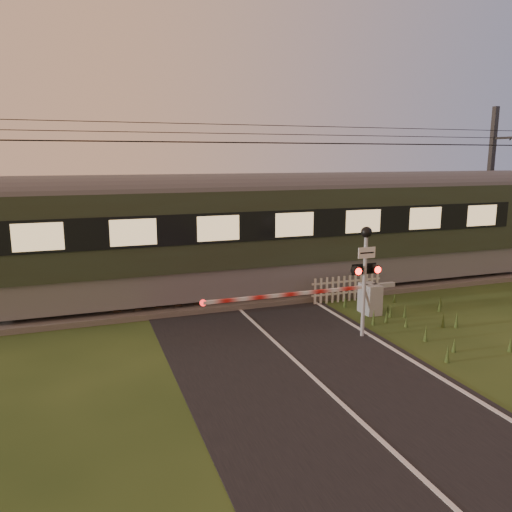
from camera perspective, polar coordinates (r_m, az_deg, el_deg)
name	(u,v)px	position (r m, az deg, el deg)	size (l,w,h in m)	color
ground	(301,367)	(12.46, 5.15, -12.50)	(160.00, 160.00, 0.00)	#223815
road	(306,370)	(12.27, 5.69, -12.85)	(6.00, 140.00, 0.03)	black
track_bed	(226,296)	(18.20, -3.45, -4.54)	(140.00, 3.40, 0.39)	#47423D
overhead_wires	(224,136)	(17.53, -3.67, 13.57)	(120.00, 0.62, 0.62)	black
boom_gate	(361,298)	(16.47, 11.91, -4.70)	(6.53, 0.75, 1.00)	gray
crossing_signal	(365,262)	(14.08, 12.38, -0.67)	(0.80, 0.34, 3.15)	gray
picket_fence	(347,288)	(17.88, 10.33, -3.66)	(2.70, 0.08, 0.92)	silver
catenary_mast	(491,182)	(26.81, 25.23, 7.63)	(0.23, 2.47, 7.35)	#2D2D30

